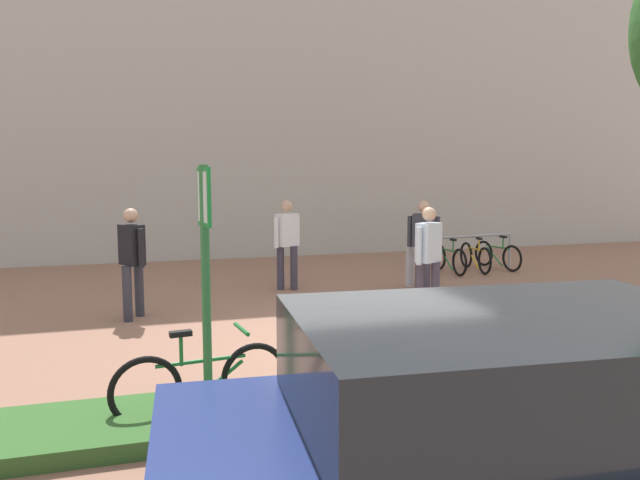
# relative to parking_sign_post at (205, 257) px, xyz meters

# --- Properties ---
(ground_plane) EXTENTS (60.00, 60.00, 0.00)m
(ground_plane) POSITION_rel_parking_sign_post_xyz_m (2.30, 2.08, -1.54)
(ground_plane) COLOR #936651
(building_facade) EXTENTS (28.00, 1.20, 10.00)m
(building_facade) POSITION_rel_parking_sign_post_xyz_m (2.30, 10.87, 3.46)
(building_facade) COLOR #B2ADA3
(building_facade) RESTS_ON ground
(planter_strip) EXTENTS (7.00, 1.10, 0.16)m
(planter_strip) POSITION_rel_parking_sign_post_xyz_m (1.67, 0.00, -1.46)
(planter_strip) COLOR #336028
(planter_strip) RESTS_ON ground
(parking_sign_post) EXTENTS (0.09, 0.36, 2.35)m
(parking_sign_post) POSITION_rel_parking_sign_post_xyz_m (0.00, 0.00, 0.00)
(parking_sign_post) COLOR #2D7238
(parking_sign_post) RESTS_ON ground
(bike_at_sign) EXTENTS (1.67, 0.42, 0.86)m
(bike_at_sign) POSITION_rel_parking_sign_post_xyz_m (-0.04, 0.18, -1.19)
(bike_at_sign) COLOR black
(bike_at_sign) RESTS_ON ground
(bike_rack_cluster) EXTENTS (2.09, 1.72, 0.83)m
(bike_rack_cluster) POSITION_rel_parking_sign_post_xyz_m (6.72, 6.78, -1.19)
(bike_rack_cluster) COLOR #99999E
(bike_rack_cluster) RESTS_ON ground
(bollard_steel) EXTENTS (0.16, 0.16, 0.90)m
(bollard_steel) POSITION_rel_parking_sign_post_xyz_m (4.54, 5.53, -1.09)
(bollard_steel) COLOR #ADADB2
(bollard_steel) RESTS_ON ground
(person_shirt_blue) EXTENTS (0.54, 0.41, 1.72)m
(person_shirt_blue) POSITION_rel_parking_sign_post_xyz_m (3.81, 3.28, -0.56)
(person_shirt_blue) COLOR #383342
(person_shirt_blue) RESTS_ON ground
(person_suited_navy) EXTENTS (0.41, 0.53, 1.72)m
(person_suited_navy) POSITION_rel_parking_sign_post_xyz_m (-0.68, 4.32, -0.56)
(person_suited_navy) COLOR #2D2D38
(person_suited_navy) RESTS_ON ground
(person_suited_dark) EXTENTS (0.53, 0.52, 1.72)m
(person_suited_dark) POSITION_rel_parking_sign_post_xyz_m (4.59, 5.06, -0.56)
(person_suited_dark) COLOR #383342
(person_suited_dark) RESTS_ON ground
(person_casual_tan) EXTENTS (0.56, 0.39, 1.72)m
(person_casual_tan) POSITION_rel_parking_sign_post_xyz_m (2.13, 5.87, -0.56)
(person_casual_tan) COLOR #383342
(person_casual_tan) RESTS_ON ground
(car_navy_sedan) EXTENTS (4.41, 2.26, 1.54)m
(car_navy_sedan) POSITION_rel_parking_sign_post_xyz_m (1.56, -2.60, -0.79)
(car_navy_sedan) COLOR navy
(car_navy_sedan) RESTS_ON ground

